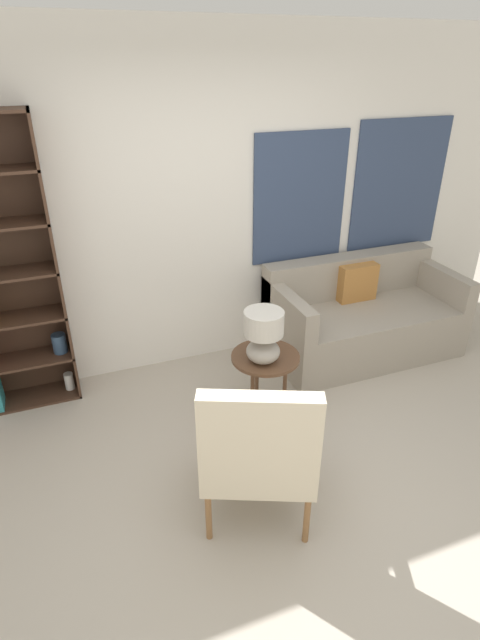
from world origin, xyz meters
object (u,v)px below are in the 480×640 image
object	(u,v)px
armchair	(259,448)
side_table	(265,362)
table_lamp	(263,335)
couch	(361,318)

from	to	relation	value
armchair	side_table	world-z (taller)	armchair
table_lamp	armchair	bearing A→B (deg)	-114.80
armchair	side_table	distance (m)	1.00
armchair	couch	xyz separation A→B (m)	(1.64, 1.47, -0.23)
armchair	table_lamp	world-z (taller)	armchair
couch	table_lamp	distance (m)	1.47
couch	side_table	size ratio (longest dim) A/B	3.21
armchair	table_lamp	size ratio (longest dim) A/B	2.54
couch	side_table	bearing A→B (deg)	-154.61
couch	side_table	xyz separation A→B (m)	(-1.21, -0.58, 0.15)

